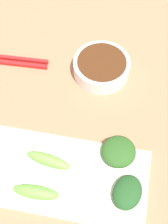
% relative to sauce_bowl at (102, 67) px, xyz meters
% --- Properties ---
extents(tabletop, '(2.10, 2.10, 0.02)m').
position_rel_sauce_bowl_xyz_m(tabletop, '(0.11, -0.03, -0.03)').
color(tabletop, '#A56F50').
rests_on(tabletop, ground).
extents(sauce_bowl, '(0.12, 0.12, 0.04)m').
position_rel_sauce_bowl_xyz_m(sauce_bowl, '(0.00, 0.00, 0.00)').
color(sauce_bowl, white).
rests_on(sauce_bowl, tabletop).
extents(serving_plate, '(0.15, 0.30, 0.01)m').
position_rel_sauce_bowl_xyz_m(serving_plate, '(0.24, -0.03, -0.01)').
color(serving_plate, silver).
rests_on(serving_plate, tabletop).
extents(broccoli_stalk_0, '(0.03, 0.09, 0.02)m').
position_rel_sauce_bowl_xyz_m(broccoli_stalk_0, '(0.23, -0.06, 0.00)').
color(broccoli_stalk_0, '#6E9E46').
rests_on(broccoli_stalk_0, serving_plate).
extents(broccoli_leafy_1, '(0.07, 0.07, 0.02)m').
position_rel_sauce_bowl_xyz_m(broccoli_leafy_1, '(0.19, 0.06, 0.00)').
color(broccoli_leafy_1, '#29531F').
rests_on(broccoli_leafy_1, serving_plate).
extents(broccoli_leafy_2, '(0.07, 0.06, 0.02)m').
position_rel_sauce_bowl_xyz_m(broccoli_leafy_2, '(0.26, 0.08, 0.00)').
color(broccoli_leafy_2, '#1F4A21').
rests_on(broccoli_leafy_2, serving_plate).
extents(broccoli_stalk_3, '(0.03, 0.08, 0.02)m').
position_rel_sauce_bowl_xyz_m(broccoli_stalk_3, '(0.29, -0.07, 0.00)').
color(broccoli_stalk_3, '#67B942').
rests_on(broccoli_stalk_3, serving_plate).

